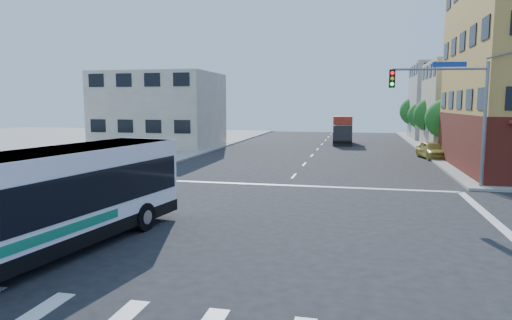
# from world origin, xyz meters

# --- Properties ---
(ground) EXTENTS (120.00, 120.00, 0.00)m
(ground) POSITION_xyz_m (0.00, 0.00, 0.00)
(ground) COLOR black
(ground) RESTS_ON ground
(sidewalk_nw) EXTENTS (50.00, 50.00, 0.15)m
(sidewalk_nw) POSITION_xyz_m (-35.00, 35.00, 0.07)
(sidewalk_nw) COLOR #98968D
(sidewalk_nw) RESTS_ON ground
(building_east_near) EXTENTS (12.06, 10.06, 9.00)m
(building_east_near) POSITION_xyz_m (16.98, 33.98, 4.51)
(building_east_near) COLOR tan
(building_east_near) RESTS_ON ground
(building_east_far) EXTENTS (12.06, 10.06, 10.00)m
(building_east_far) POSITION_xyz_m (16.98, 47.98, 5.01)
(building_east_far) COLOR #9B9B96
(building_east_far) RESTS_ON ground
(building_west) EXTENTS (12.06, 10.06, 8.00)m
(building_west) POSITION_xyz_m (-17.02, 29.98, 4.01)
(building_west) COLOR beige
(building_west) RESTS_ON ground
(signal_mast_ne) EXTENTS (7.91, 1.13, 8.07)m
(signal_mast_ne) POSITION_xyz_m (9.08, 10.62, 4.98)
(signal_mast_ne) COLOR slate
(signal_mast_ne) RESTS_ON ground
(street_tree_a) EXTENTS (3.60, 3.60, 5.53)m
(street_tree_a) POSITION_xyz_m (11.90, 27.92, 3.59)
(street_tree_a) COLOR #372314
(street_tree_a) RESTS_ON ground
(street_tree_b) EXTENTS (3.80, 3.80, 5.79)m
(street_tree_b) POSITION_xyz_m (11.90, 35.92, 3.75)
(street_tree_b) COLOR #372314
(street_tree_b) RESTS_ON ground
(street_tree_c) EXTENTS (3.40, 3.40, 5.29)m
(street_tree_c) POSITION_xyz_m (11.90, 43.92, 3.46)
(street_tree_c) COLOR #372314
(street_tree_c) RESTS_ON ground
(street_tree_d) EXTENTS (4.00, 4.00, 6.03)m
(street_tree_d) POSITION_xyz_m (11.90, 51.92, 3.88)
(street_tree_d) COLOR #372314
(street_tree_d) RESTS_ON ground
(transit_bus) EXTENTS (4.45, 12.56, 3.64)m
(transit_bus) POSITION_xyz_m (-5.49, -4.79, 1.78)
(transit_bus) COLOR black
(transit_bus) RESTS_ON ground
(box_truck) EXTENTS (2.37, 7.26, 3.23)m
(box_truck) POSITION_xyz_m (2.30, 37.98, 1.57)
(box_truck) COLOR #232227
(box_truck) RESTS_ON ground
(parked_car) EXTENTS (2.55, 4.60, 1.48)m
(parked_car) POSITION_xyz_m (10.31, 25.09, 0.74)
(parked_car) COLOR gold
(parked_car) RESTS_ON ground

